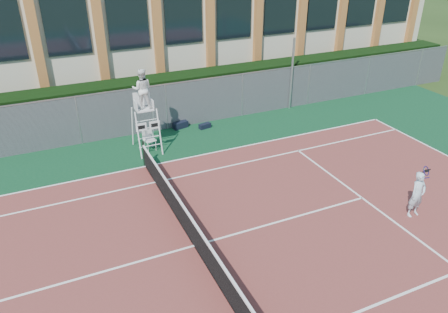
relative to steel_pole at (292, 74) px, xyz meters
name	(u,v)px	position (x,y,z in m)	size (l,w,h in m)	color
ground	(194,246)	(-8.81, -8.70, -1.87)	(120.00, 120.00, 0.00)	#233814
apron	(183,228)	(-8.81, -7.70, -1.87)	(36.00, 20.00, 0.01)	#0D391F
tennis_court	(194,246)	(-8.81, -8.70, -1.85)	(23.77, 10.97, 0.02)	brown
tennis_net	(194,232)	(-8.81, -8.70, -1.34)	(0.10, 11.30, 1.10)	black
fence	(124,114)	(-8.81, 0.10, -0.77)	(40.00, 0.06, 2.20)	#595E60
hedge	(118,105)	(-8.81, 1.30, -0.77)	(40.00, 1.40, 2.20)	black
building	(83,13)	(-8.81, 9.25, 2.27)	(45.00, 10.60, 8.22)	beige
steel_pole	(292,74)	(0.00, 0.00, 0.00)	(0.12, 0.12, 3.75)	#9EA0A5
umpire_chair	(142,91)	(-8.30, -1.65, 0.78)	(1.01, 1.56, 3.63)	white
plastic_chair	(148,137)	(-8.23, -1.70, -1.29)	(0.53, 0.53, 0.97)	silver
sports_bag_near	(180,125)	(-6.22, -0.10, -1.71)	(0.73, 0.29, 0.31)	black
sports_bag_far	(205,126)	(-5.16, -0.61, -1.75)	(0.58, 0.25, 0.23)	black
tennis_player	(417,194)	(-1.55, -10.22, -1.03)	(0.92, 0.63, 1.63)	silver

